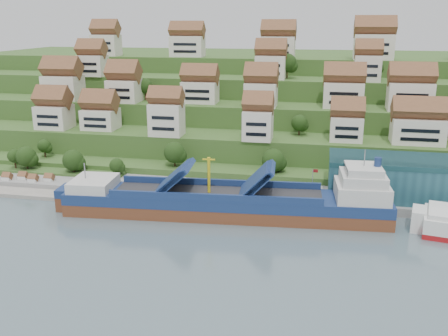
# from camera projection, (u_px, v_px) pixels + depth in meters

# --- Properties ---
(ground) EXTENTS (300.00, 300.00, 0.00)m
(ground) POSITION_uv_depth(u_px,v_px,m) (233.00, 218.00, 118.33)
(ground) COLOR slate
(ground) RESTS_ON ground
(quay) EXTENTS (180.00, 14.00, 2.20)m
(quay) POSITION_uv_depth(u_px,v_px,m) (320.00, 198.00, 128.35)
(quay) COLOR gray
(quay) RESTS_ON ground
(pebble_beach) EXTENTS (45.00, 20.00, 1.00)m
(pebble_beach) POSITION_uv_depth(u_px,v_px,m) (38.00, 185.00, 140.37)
(pebble_beach) COLOR gray
(pebble_beach) RESTS_ON ground
(hillside) EXTENTS (260.00, 128.00, 31.00)m
(hillside) POSITION_uv_depth(u_px,v_px,m) (276.00, 104.00, 212.63)
(hillside) COLOR #2D4C1E
(hillside) RESTS_ON ground
(hillside_village) EXTENTS (155.26, 63.26, 29.09)m
(hillside_village) POSITION_uv_depth(u_px,v_px,m) (275.00, 85.00, 167.42)
(hillside_village) COLOR silver
(hillside_village) RESTS_ON ground
(hillside_trees) EXTENTS (137.70, 62.21, 30.55)m
(hillside_trees) POSITION_uv_depth(u_px,v_px,m) (225.00, 120.00, 155.07)
(hillside_trees) COLOR #224015
(hillside_trees) RESTS_ON ground
(flagpole) EXTENTS (1.28, 0.16, 8.00)m
(flagpole) POSITION_uv_depth(u_px,v_px,m) (313.00, 182.00, 122.36)
(flagpole) COLOR gray
(flagpole) RESTS_ON quay
(beach_huts) EXTENTS (14.40, 3.70, 2.20)m
(beach_huts) POSITION_uv_depth(u_px,v_px,m) (29.00, 180.00, 139.11)
(beach_huts) COLOR white
(beach_huts) RESTS_ON pebble_beach
(cargo_ship) EXTENTS (77.54, 17.74, 17.03)m
(cargo_ship) POSITION_uv_depth(u_px,v_px,m) (234.00, 203.00, 118.86)
(cargo_ship) COLOR brown
(cargo_ship) RESTS_ON ground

